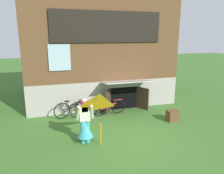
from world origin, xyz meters
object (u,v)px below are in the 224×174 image
at_px(bicycle_black, 73,109).
at_px(bicycle_yellow, 88,108).
at_px(bicycle_red, 109,107).
at_px(person, 85,124).
at_px(wooden_crate, 172,116).
at_px(kite, 100,109).

bearing_deg(bicycle_black, bicycle_yellow, -20.87).
bearing_deg(bicycle_red, person, -128.22).
bearing_deg(person, wooden_crate, -9.70).
bearing_deg(bicycle_red, bicycle_black, 166.31).
height_order(person, bicycle_black, person).
height_order(kite, bicycle_black, kite).
relative_size(person, kite, 0.90).
relative_size(person, bicycle_black, 0.94).
xyz_separation_m(person, bicycle_red, (1.44, 2.24, -0.30)).
bearing_deg(bicycle_black, bicycle_red, -22.53).
distance_m(kite, wooden_crate, 3.82).
bearing_deg(person, bicycle_red, 35.36).
bearing_deg(bicycle_red, wooden_crate, -37.02).
xyz_separation_m(person, wooden_crate, (3.76, 0.81, -0.42)).
bearing_deg(kite, bicycle_black, 99.35).
xyz_separation_m(person, bicycle_black, (-0.13, 2.47, -0.28)).
xyz_separation_m(bicycle_black, wooden_crate, (3.89, -1.66, -0.15)).
distance_m(person, wooden_crate, 3.87).
distance_m(person, kite, 0.96).
height_order(bicycle_red, wooden_crate, bicycle_red).
height_order(bicycle_yellow, bicycle_black, same).
relative_size(bicycle_yellow, wooden_crate, 3.73).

